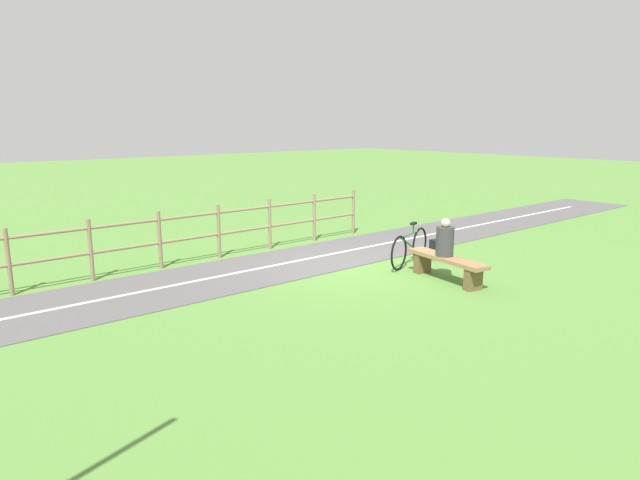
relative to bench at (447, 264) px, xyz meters
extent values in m
plane|color=#548438|center=(2.05, 0.55, -0.34)|extent=(80.00, 80.00, 0.00)
cube|color=#565454|center=(3.11, 4.55, -0.33)|extent=(2.50, 36.01, 0.02)
cube|color=silver|center=(3.11, 4.55, -0.32)|extent=(0.18, 32.00, 0.00)
cube|color=#937047|center=(0.00, 0.00, 0.11)|extent=(1.94, 0.70, 0.08)
cube|color=brown|center=(-0.70, 0.12, -0.14)|extent=(0.22, 0.37, 0.41)
cube|color=brown|center=(0.70, -0.12, -0.14)|extent=(0.22, 0.37, 0.41)
cylinder|color=#38383D|center=(0.08, -0.01, 0.44)|extent=(0.40, 0.40, 0.58)
sphere|color=beige|center=(0.08, -0.01, 0.81)|extent=(0.18, 0.18, 0.18)
torus|color=black|center=(1.15, 0.12, 0.03)|extent=(0.26, 0.72, 0.74)
torus|color=black|center=(1.47, -0.93, 0.03)|extent=(0.26, 0.72, 0.74)
cylinder|color=#237038|center=(1.31, -0.41, 0.34)|extent=(0.31, 0.90, 0.04)
cylinder|color=#237038|center=(1.26, -0.25, 0.19)|extent=(0.23, 0.65, 0.35)
cylinder|color=#237038|center=(1.36, -0.57, 0.44)|extent=(0.03, 0.03, 0.20)
cube|color=black|center=(1.36, -0.57, 0.55)|extent=(0.13, 0.21, 0.05)
cube|color=black|center=(1.24, -1.28, -0.12)|extent=(0.27, 0.29, 0.45)
cube|color=black|center=(1.38, -1.29, -0.18)|extent=(0.05, 0.19, 0.20)
cylinder|color=#847051|center=(4.64, -1.87, 0.28)|extent=(0.08, 0.08, 1.24)
cylinder|color=#847051|center=(4.61, -0.43, 0.28)|extent=(0.08, 0.08, 1.24)
cylinder|color=#847051|center=(4.58, 1.01, 0.28)|extent=(0.08, 0.08, 1.24)
cylinder|color=#847051|center=(4.55, 2.44, 0.28)|extent=(0.08, 0.08, 1.24)
cylinder|color=#847051|center=(4.52, 3.88, 0.28)|extent=(0.08, 0.08, 1.24)
cylinder|color=#847051|center=(4.48, 5.32, 0.28)|extent=(0.08, 0.08, 1.24)
cylinder|color=#847051|center=(4.45, 6.76, 0.28)|extent=(0.08, 0.08, 1.24)
cylinder|color=#847051|center=(4.53, 3.16, 0.71)|extent=(0.28, 10.08, 0.06)
cylinder|color=#847051|center=(4.53, 3.16, 0.21)|extent=(0.28, 10.08, 0.06)
camera|label=1|loc=(-6.52, 8.73, 2.72)|focal=31.38mm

